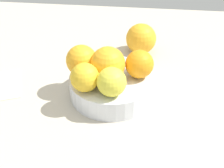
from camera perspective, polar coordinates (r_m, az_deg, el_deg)
The scene contains 8 objects.
ground_plane at distance 68.30cm, azimuth 0.00°, elevation -2.59°, with size 110.00×110.00×2.00cm, color #BCB29E.
fruit_bowl at distance 66.35cm, azimuth 0.00°, elevation -0.41°, with size 19.29×19.29×4.67cm.
orange_in_bowl_0 at distance 63.90cm, azimuth 5.40°, elevation 3.91°, with size 6.30×6.30×6.30cm, color orange.
orange_in_bowl_1 at distance 64.69cm, azimuth -5.98°, elevation 4.63°, with size 6.94×6.94×6.94cm, color #F9A823.
orange_in_bowl_2 at distance 62.42cm, azimuth -0.82°, elevation 3.94°, with size 7.60×7.60×7.60cm, color #F9A823.
orange_in_bowl_3 at distance 58.19cm, azimuth -0.09°, elevation 0.42°, with size 6.08×6.08×6.08cm, color yellow.
orange_in_bowl_4 at distance 59.75cm, azimuth -5.36°, elevation 1.29°, with size 6.08×6.08×6.08cm, color yellow.
orange_loose_0 at distance 82.58cm, azimuth 5.71°, elevation 8.82°, with size 8.47×8.47×8.47cm, color #F9A823.
Camera 1 is at (6.36, -53.24, 41.30)cm, focal length 46.65 mm.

